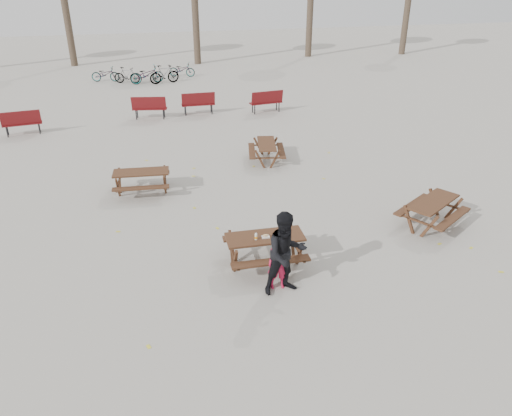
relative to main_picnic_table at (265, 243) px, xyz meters
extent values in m
plane|color=gray|center=(0.00, 0.00, -0.59)|extent=(80.00, 80.00, 0.00)
cube|color=#362113|center=(0.00, 0.00, 0.16)|extent=(1.80, 0.70, 0.05)
cube|color=#362113|center=(0.00, -0.60, -0.14)|extent=(1.80, 0.25, 0.05)
cube|color=#362113|center=(0.00, 0.60, -0.14)|extent=(1.80, 0.25, 0.05)
cylinder|color=#362113|center=(-0.75, -0.30, -0.22)|extent=(0.08, 0.08, 0.73)
cylinder|color=#362113|center=(-0.75, 0.30, -0.22)|extent=(0.08, 0.08, 0.73)
cylinder|color=#362113|center=(0.75, -0.30, -0.22)|extent=(0.08, 0.08, 0.73)
cylinder|color=#362113|center=(0.75, 0.30, -0.22)|extent=(0.08, 0.08, 0.73)
cube|color=white|center=(0.00, -0.07, 0.21)|extent=(0.18, 0.11, 0.03)
ellipsoid|color=tan|center=(0.00, -0.07, 0.25)|extent=(0.14, 0.06, 0.05)
cylinder|color=silver|center=(-0.24, -0.11, 0.26)|extent=(0.06, 0.06, 0.15)
cylinder|color=orange|center=(-0.24, -0.11, 0.25)|extent=(0.07, 0.07, 0.05)
cylinder|color=white|center=(-0.24, -0.11, 0.35)|extent=(0.03, 0.03, 0.02)
imported|color=#C0183D|center=(0.08, -0.94, 0.03)|extent=(0.47, 0.32, 1.24)
imported|color=black|center=(0.20, -1.10, 0.37)|extent=(1.03, 0.86, 1.91)
imported|color=black|center=(-4.72, 20.37, -0.17)|extent=(1.65, 0.81, 0.83)
imported|color=black|center=(-3.50, 19.66, -0.14)|extent=(1.54, 0.87, 0.89)
imported|color=black|center=(-2.40, 19.40, -0.10)|extent=(1.96, 0.99, 0.98)
imported|color=black|center=(-1.43, 19.20, -0.08)|extent=(1.76, 0.91, 1.02)
imported|color=black|center=(-0.33, 20.76, -0.18)|extent=(1.63, 0.99, 0.81)
cylinder|color=#382B21|center=(-7.00, 25.50, 2.56)|extent=(0.44, 0.44, 6.30)
cylinder|color=#382B21|center=(1.00, 24.50, 2.39)|extent=(0.44, 0.44, 5.95)
cylinder|color=#382B21|center=(9.00, 25.50, 2.74)|extent=(0.44, 0.44, 6.65)
cylinder|color=#382B21|center=(16.00, 25.00, 2.04)|extent=(0.44, 0.44, 5.25)
camera|label=1|loc=(-2.26, -9.67, 6.00)|focal=35.00mm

